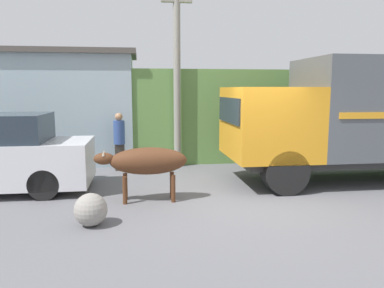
% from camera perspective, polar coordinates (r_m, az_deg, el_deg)
% --- Properties ---
extents(ground_plane, '(60.00, 60.00, 0.00)m').
position_cam_1_polar(ground_plane, '(7.90, 9.16, -8.95)').
color(ground_plane, slate).
extents(hillside_embankment, '(32.00, 5.37, 2.95)m').
position_cam_1_polar(hillside_embankment, '(14.27, 1.19, 4.87)').
color(hillside_embankment, '#608C47').
rests_on(hillside_embankment, ground_plane).
extents(building_backdrop, '(4.73, 2.70, 3.52)m').
position_cam_1_polar(building_backdrop, '(12.75, -19.06, 5.37)').
color(building_backdrop, '#99ADB7').
rests_on(building_backdrop, ground_plane).
extents(cargo_truck, '(6.49, 2.34, 3.09)m').
position_cam_1_polar(cargo_truck, '(10.37, 24.50, 4.07)').
color(cargo_truck, '#2D2D2D').
rests_on(cargo_truck, ground_plane).
extents(brown_cow, '(1.92, 0.57, 1.14)m').
position_cam_1_polar(brown_cow, '(7.84, -6.94, -2.69)').
color(brown_cow, '#512D19').
rests_on(brown_cow, ground_plane).
extents(pedestrian_on_hill, '(0.36, 0.36, 1.67)m').
position_cam_1_polar(pedestrian_on_hill, '(10.96, -11.01, 0.78)').
color(pedestrian_on_hill, '#38332D').
rests_on(pedestrian_on_hill, ground_plane).
extents(utility_pole, '(0.90, 0.21, 5.53)m').
position_cam_1_polar(utility_pole, '(11.26, -2.31, 11.14)').
color(utility_pole, gray).
rests_on(utility_pole, ground_plane).
extents(roadside_rock, '(0.57, 0.57, 0.57)m').
position_cam_1_polar(roadside_rock, '(6.75, -15.18, -9.64)').
color(roadside_rock, gray).
rests_on(roadside_rock, ground_plane).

